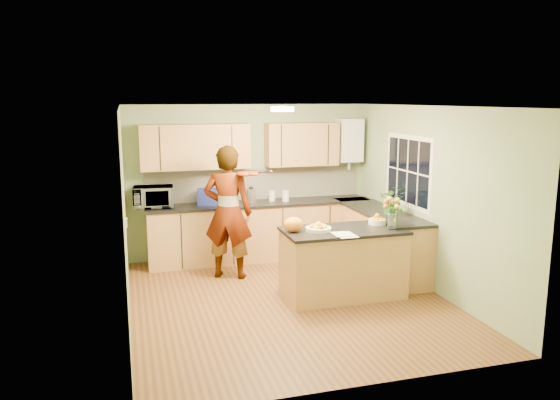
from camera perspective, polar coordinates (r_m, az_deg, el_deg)
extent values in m
plane|color=#553618|center=(7.24, 0.90, -10.43)|extent=(4.50, 4.50, 0.00)
cube|color=white|center=(6.76, 0.97, 9.77)|extent=(4.00, 4.50, 0.02)
cube|color=gray|center=(9.04, -3.21, 2.01)|extent=(4.00, 0.02, 2.50)
cube|color=gray|center=(4.84, 8.71, -5.69)|extent=(4.00, 0.02, 2.50)
cube|color=gray|center=(6.61, -15.92, -1.59)|extent=(0.02, 4.50, 2.50)
cube|color=gray|center=(7.70, 15.32, 0.14)|extent=(0.02, 4.50, 2.50)
cube|color=tan|center=(8.93, -2.10, -3.33)|extent=(3.60, 0.60, 0.90)
cube|color=black|center=(8.82, -2.11, -0.38)|extent=(3.64, 0.62, 0.04)
cube|color=tan|center=(8.46, 10.34, -4.28)|extent=(0.60, 2.20, 0.90)
cube|color=black|center=(8.35, 10.38, -1.17)|extent=(0.62, 2.24, 0.04)
cube|color=white|center=(9.05, -2.57, 1.71)|extent=(3.60, 0.02, 0.52)
cube|color=tan|center=(8.65, -8.85, 5.51)|extent=(1.70, 0.34, 0.70)
cube|color=tan|center=(9.03, 2.29, 5.84)|extent=(1.20, 0.34, 0.70)
cube|color=white|center=(9.33, 7.26, 6.23)|extent=(0.40, 0.30, 0.72)
cylinder|color=silver|center=(9.37, 7.21, 3.79)|extent=(0.06, 0.06, 0.20)
cube|color=white|center=(8.17, 13.22, 2.95)|extent=(0.01, 1.30, 1.05)
cube|color=black|center=(8.17, 13.19, 2.95)|extent=(0.01, 1.18, 0.92)
cube|color=white|center=(6.01, -15.77, -2.28)|extent=(0.02, 0.09, 0.09)
cylinder|color=#FFEABF|center=(7.05, 0.25, 9.48)|extent=(0.30, 0.30, 0.06)
cylinder|color=white|center=(7.05, 0.25, 9.72)|extent=(0.10, 0.10, 0.02)
cube|color=tan|center=(7.31, 6.59, -6.67)|extent=(1.55, 0.77, 0.87)
cube|color=black|center=(7.19, 6.66, -3.20)|extent=(1.59, 0.81, 0.04)
cylinder|color=#EFE4BF|center=(7.06, 4.04, -3.06)|extent=(0.33, 0.33, 0.05)
cylinder|color=#EFE4BF|center=(7.54, 10.10, -2.24)|extent=(0.24, 0.24, 0.07)
cylinder|color=silver|center=(7.26, 11.62, -2.18)|extent=(0.11, 0.11, 0.22)
ellipsoid|color=orange|center=(6.99, 1.41, -2.58)|extent=(0.29, 0.26, 0.19)
cube|color=white|center=(6.88, 6.85, -3.62)|extent=(0.24, 0.32, 0.01)
imported|color=#EDB791|center=(7.92, -5.46, -1.29)|extent=(0.84, 0.72, 1.95)
imported|color=white|center=(8.59, -13.09, 0.31)|extent=(0.63, 0.45, 0.33)
cube|color=navy|center=(8.66, -7.59, 0.32)|extent=(0.35, 0.28, 0.25)
cylinder|color=silver|center=(8.78, -3.03, 0.44)|extent=(0.16, 0.16, 0.22)
sphere|color=black|center=(8.75, -3.04, 1.43)|extent=(0.08, 0.08, 0.08)
cylinder|color=#EFE4BF|center=(8.91, -0.86, 0.43)|extent=(0.12, 0.12, 0.17)
cylinder|color=white|center=(8.90, 0.60, 0.43)|extent=(0.14, 0.14, 0.17)
imported|color=#2D6C24|center=(7.98, 11.69, 0.00)|extent=(0.49, 0.46, 0.44)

